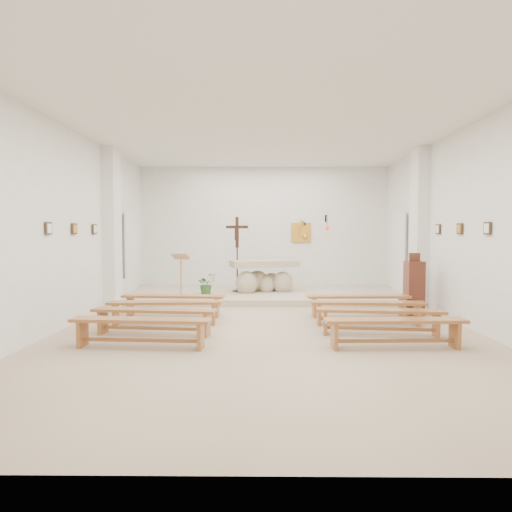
{
  "coord_description": "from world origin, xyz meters",
  "views": [
    {
      "loc": [
        -0.1,
        -8.01,
        1.66
      ],
      "look_at": [
        -0.2,
        1.6,
        1.16
      ],
      "focal_mm": 32.0,
      "sensor_mm": 36.0,
      "label": 1
    }
  ],
  "objects_px": {
    "crucifix_stand": "(237,248)",
    "bench_right_fourth": "(395,326)",
    "bench_left_second": "(165,307)",
    "bench_right_second": "(368,307)",
    "bench_right_third": "(380,316)",
    "bench_right_front": "(358,301)",
    "bench_left_fourth": "(141,326)",
    "altar": "(264,278)",
    "bench_left_front": "(173,300)",
    "donation_pedestal": "(414,287)",
    "lectern": "(181,275)",
    "bench_left_third": "(154,315)"
  },
  "relations": [
    {
      "from": "bench_right_front",
      "to": "bench_right_second",
      "type": "height_order",
      "value": "same"
    },
    {
      "from": "bench_right_second",
      "to": "bench_right_fourth",
      "type": "height_order",
      "value": "same"
    },
    {
      "from": "bench_left_second",
      "to": "bench_right_fourth",
      "type": "bearing_deg",
      "value": -27.49
    },
    {
      "from": "bench_left_second",
      "to": "bench_left_fourth",
      "type": "distance_m",
      "value": 1.62
    },
    {
      "from": "altar",
      "to": "lectern",
      "type": "height_order",
      "value": "lectern"
    },
    {
      "from": "bench_right_fourth",
      "to": "donation_pedestal",
      "type": "bearing_deg",
      "value": 64.39
    },
    {
      "from": "bench_left_fourth",
      "to": "bench_right_fourth",
      "type": "bearing_deg",
      "value": 4.07
    },
    {
      "from": "altar",
      "to": "crucifix_stand",
      "type": "distance_m",
      "value": 1.02
    },
    {
      "from": "crucifix_stand",
      "to": "bench_right_fourth",
      "type": "relative_size",
      "value": 0.94
    },
    {
      "from": "bench_right_third",
      "to": "bench_left_fourth",
      "type": "relative_size",
      "value": 1.0
    },
    {
      "from": "bench_right_front",
      "to": "bench_left_third",
      "type": "bearing_deg",
      "value": -158.16
    },
    {
      "from": "crucifix_stand",
      "to": "bench_left_front",
      "type": "height_order",
      "value": "crucifix_stand"
    },
    {
      "from": "donation_pedestal",
      "to": "bench_right_third",
      "type": "xyz_separation_m",
      "value": [
        -1.17,
        -1.9,
        -0.23
      ]
    },
    {
      "from": "crucifix_stand",
      "to": "bench_right_second",
      "type": "xyz_separation_m",
      "value": [
        2.51,
        -3.49,
        -0.93
      ]
    },
    {
      "from": "crucifix_stand",
      "to": "donation_pedestal",
      "type": "relative_size",
      "value": 1.53
    },
    {
      "from": "lectern",
      "to": "bench_right_fourth",
      "type": "distance_m",
      "value": 5.47
    },
    {
      "from": "donation_pedestal",
      "to": "bench_left_front",
      "type": "height_order",
      "value": "donation_pedestal"
    },
    {
      "from": "bench_right_front",
      "to": "bench_left_fourth",
      "type": "height_order",
      "value": "same"
    },
    {
      "from": "donation_pedestal",
      "to": "bench_left_second",
      "type": "xyz_separation_m",
      "value": [
        -4.81,
        -1.08,
        -0.23
      ]
    },
    {
      "from": "lectern",
      "to": "bench_right_third",
      "type": "height_order",
      "value": "lectern"
    },
    {
      "from": "lectern",
      "to": "bench_right_third",
      "type": "distance_m",
      "value": 4.91
    },
    {
      "from": "altar",
      "to": "bench_right_fourth",
      "type": "height_order",
      "value": "altar"
    },
    {
      "from": "bench_left_front",
      "to": "bench_left_third",
      "type": "bearing_deg",
      "value": -86.1
    },
    {
      "from": "bench_right_third",
      "to": "donation_pedestal",
      "type": "bearing_deg",
      "value": 64.2
    },
    {
      "from": "bench_right_front",
      "to": "bench_right_second",
      "type": "bearing_deg",
      "value": -92.26
    },
    {
      "from": "donation_pedestal",
      "to": "bench_right_front",
      "type": "distance_m",
      "value": 1.23
    },
    {
      "from": "lectern",
      "to": "donation_pedestal",
      "type": "xyz_separation_m",
      "value": [
        4.92,
        -1.26,
        -0.12
      ]
    },
    {
      "from": "lectern",
      "to": "bench_right_front",
      "type": "distance_m",
      "value": 4.06
    },
    {
      "from": "bench_left_second",
      "to": "bench_left_front",
      "type": "bearing_deg",
      "value": 86.6
    },
    {
      "from": "bench_right_second",
      "to": "bench_left_third",
      "type": "bearing_deg",
      "value": -164.88
    },
    {
      "from": "bench_right_second",
      "to": "bench_right_third",
      "type": "xyz_separation_m",
      "value": [
        0.0,
        -0.81,
        0.0
      ]
    },
    {
      "from": "bench_right_second",
      "to": "lectern",
      "type": "bearing_deg",
      "value": 150.55
    },
    {
      "from": "lectern",
      "to": "bench_right_fourth",
      "type": "height_order",
      "value": "lectern"
    },
    {
      "from": "altar",
      "to": "bench_left_front",
      "type": "relative_size",
      "value": 0.89
    },
    {
      "from": "bench_left_second",
      "to": "bench_right_second",
      "type": "height_order",
      "value": "same"
    },
    {
      "from": "bench_left_front",
      "to": "bench_right_third",
      "type": "bearing_deg",
      "value": -20.2
    },
    {
      "from": "bench_left_second",
      "to": "bench_left_fourth",
      "type": "bearing_deg",
      "value": -93.4
    },
    {
      "from": "donation_pedestal",
      "to": "bench_left_third",
      "type": "bearing_deg",
      "value": -161.5
    },
    {
      "from": "altar",
      "to": "bench_left_third",
      "type": "xyz_separation_m",
      "value": [
        -1.79,
        -4.28,
        -0.17
      ]
    },
    {
      "from": "bench_left_second",
      "to": "bench_right_fourth",
      "type": "relative_size",
      "value": 1.0
    },
    {
      "from": "lectern",
      "to": "altar",
      "type": "bearing_deg",
      "value": 37.45
    },
    {
      "from": "donation_pedestal",
      "to": "bench_left_front",
      "type": "xyz_separation_m",
      "value": [
        -4.81,
        -0.27,
        -0.23
      ]
    },
    {
      "from": "altar",
      "to": "donation_pedestal",
      "type": "distance_m",
      "value": 3.84
    },
    {
      "from": "crucifix_stand",
      "to": "bench_right_second",
      "type": "bearing_deg",
      "value": -42.06
    },
    {
      "from": "donation_pedestal",
      "to": "bench_right_second",
      "type": "distance_m",
      "value": 1.61
    },
    {
      "from": "bench_left_third",
      "to": "bench_left_fourth",
      "type": "bearing_deg",
      "value": -83.88
    },
    {
      "from": "bench_left_third",
      "to": "bench_right_third",
      "type": "xyz_separation_m",
      "value": [
        3.63,
        0.0,
        0.0
      ]
    },
    {
      "from": "altar",
      "to": "bench_left_fourth",
      "type": "height_order",
      "value": "altar"
    },
    {
      "from": "bench_left_third",
      "to": "bench_right_fourth",
      "type": "bearing_deg",
      "value": -6.48
    },
    {
      "from": "donation_pedestal",
      "to": "bench_left_second",
      "type": "bearing_deg",
      "value": -170.32
    }
  ]
}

